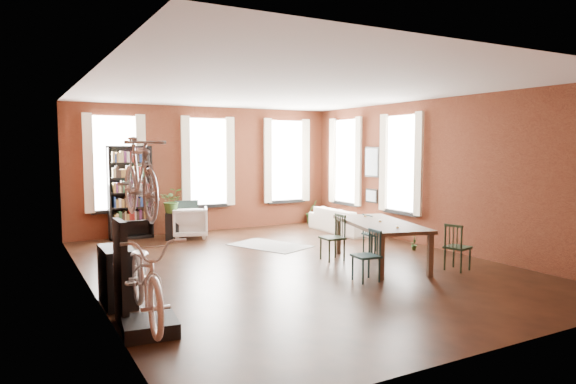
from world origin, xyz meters
TOP-DOWN VIEW (x-y plane):
  - room at (0.25, 0.62)m, footprint 9.00×9.04m
  - dining_table at (1.46, -0.70)m, footprint 1.62×2.50m
  - dining_chair_a at (0.49, -1.55)m, footprint 0.41×0.41m
  - dining_chair_b at (0.87, 0.00)m, footprint 0.42×0.42m
  - dining_chair_c at (2.35, -1.74)m, footprint 0.47×0.47m
  - dining_chair_d at (1.97, 0.12)m, footprint 0.40×0.40m
  - bookshelf at (-2.00, 4.30)m, footprint 1.00×0.32m
  - white_armchair at (-0.74, 3.70)m, footprint 0.99×0.96m
  - cream_sofa at (2.95, 2.60)m, footprint 0.61×2.08m
  - striped_rug at (0.47, 1.87)m, footprint 1.64×1.97m
  - bike_trainer at (-3.18, -2.25)m, footprint 0.68×0.68m
  - bike_wall_rack at (-3.40, -1.80)m, footprint 0.16×0.60m
  - console_table at (-3.28, -0.90)m, footprint 0.40×0.80m
  - plant_stand at (-1.19, 3.66)m, footprint 0.39×0.39m
  - plant_by_sofa at (3.03, 4.27)m, footprint 0.58×0.75m
  - plant_small at (2.92, -0.04)m, footprint 0.41×0.42m
  - bicycle_floor at (-3.20, -2.27)m, footprint 0.76×1.08m
  - bicycle_hung at (-3.15, -1.80)m, footprint 0.47×1.00m
  - plant_on_stand at (-1.17, 3.70)m, footprint 0.66×0.70m

SIDE VIEW (x-z plane):
  - striped_rug at x=0.47m, z-range 0.00..0.01m
  - plant_small at x=2.92m, z-range 0.00..0.14m
  - bike_trainer at x=-3.18m, z-range 0.00..0.18m
  - plant_by_sofa at x=3.03m, z-range 0.00..0.30m
  - plant_stand at x=-1.19m, z-range 0.00..0.62m
  - dining_table at x=1.46m, z-range 0.00..0.79m
  - console_table at x=-3.28m, z-range 0.00..0.80m
  - dining_chair_d at x=1.97m, z-range 0.00..0.80m
  - cream_sofa at x=2.95m, z-range 0.00..0.81m
  - white_armchair at x=-0.74m, z-range 0.00..0.82m
  - dining_chair_c at x=2.35m, z-range 0.00..0.83m
  - dining_chair_a at x=0.49m, z-range 0.00..0.83m
  - dining_chair_b at x=0.87m, z-range 0.00..0.88m
  - bike_wall_rack at x=-3.40m, z-range 0.00..1.30m
  - plant_on_stand at x=-1.17m, z-range 0.62..1.09m
  - bookshelf at x=-2.00m, z-range 0.00..2.20m
  - bicycle_floor at x=-3.20m, z-range 0.18..2.13m
  - bicycle_hung at x=-3.15m, z-range 1.30..2.96m
  - room at x=0.25m, z-range 0.53..3.75m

